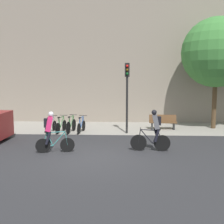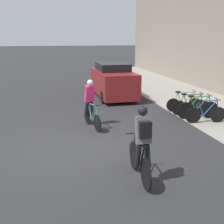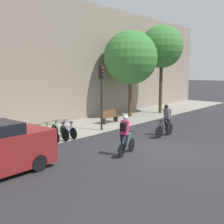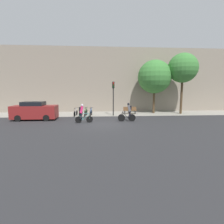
# 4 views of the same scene
# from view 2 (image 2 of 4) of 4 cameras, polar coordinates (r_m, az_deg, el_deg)

# --- Properties ---
(ground) EXTENTS (200.00, 200.00, 0.00)m
(ground) POSITION_cam_2_polar(r_m,az_deg,el_deg) (8.76, -7.43, -6.70)
(ground) COLOR #2B2B2D
(cyclist_pink) EXTENTS (1.60, 0.56, 1.75)m
(cyclist_pink) POSITION_cam_2_polar(r_m,az_deg,el_deg) (10.26, -4.46, 2.16)
(cyclist_pink) COLOR black
(cyclist_pink) RESTS_ON ground
(cyclist_grey) EXTENTS (1.71, 0.46, 1.79)m
(cyclist_grey) POSITION_cam_2_polar(r_m,az_deg,el_deg) (6.30, 6.10, -6.24)
(cyclist_grey) COLOR black
(cyclist_grey) RESTS_ON ground
(parked_bike_0) EXTENTS (0.46, 1.58, 0.94)m
(parked_bike_0) POSITION_cam_2_polar(r_m,az_deg,el_deg) (12.84, 14.43, 1.75)
(parked_bike_0) COLOR black
(parked_bike_0) RESTS_ON ground
(parked_bike_1) EXTENTS (0.46, 1.65, 0.95)m
(parked_bike_1) POSITION_cam_2_polar(r_m,az_deg,el_deg) (12.33, 15.68, 1.18)
(parked_bike_1) COLOR black
(parked_bike_1) RESTS_ON ground
(parked_bike_2) EXTENTS (0.46, 1.73, 0.98)m
(parked_bike_2) POSITION_cam_2_polar(r_m,az_deg,el_deg) (11.84, 17.04, 0.62)
(parked_bike_2) COLOR black
(parked_bike_2) RESTS_ON ground
(parked_bike_3) EXTENTS (0.46, 1.60, 0.94)m
(parked_bike_3) POSITION_cam_2_polar(r_m,az_deg,el_deg) (11.36, 18.49, -0.24)
(parked_bike_3) COLOR black
(parked_bike_3) RESTS_ON ground
(parked_car) EXTENTS (4.30, 1.84, 1.85)m
(parked_car) POSITION_cam_2_polar(r_m,az_deg,el_deg) (15.39, 0.19, 6.34)
(parked_car) COLOR maroon
(parked_car) RESTS_ON ground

